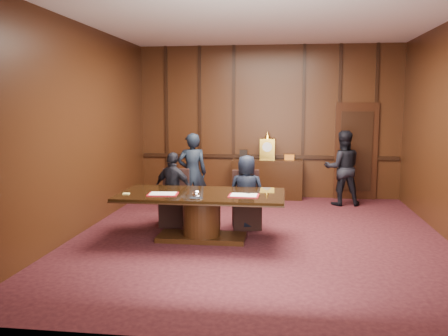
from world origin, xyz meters
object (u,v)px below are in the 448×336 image
(signatory_left, at_px, (173,189))
(witness_right, at_px, (342,168))
(signatory_right, at_px, (247,192))
(conference_table, at_px, (202,209))
(sideboard, at_px, (267,177))
(witness_left, at_px, (192,173))

(signatory_left, distance_m, witness_right, 3.88)
(signatory_right, relative_size, witness_right, 0.80)
(witness_right, bearing_deg, conference_table, 44.81)
(signatory_left, bearing_deg, sideboard, -100.06)
(signatory_left, bearing_deg, conference_table, 148.64)
(signatory_right, relative_size, witness_left, 0.81)
(signatory_left, bearing_deg, witness_right, -125.57)
(sideboard, bearing_deg, signatory_right, -95.25)
(signatory_right, xyz_separation_m, witness_left, (-1.17, 1.07, 0.15))
(signatory_right, bearing_deg, sideboard, -91.25)
(witness_left, bearing_deg, conference_table, 90.07)
(witness_right, bearing_deg, sideboard, -22.77)
(conference_table, bearing_deg, signatory_left, 129.09)
(signatory_right, bearing_deg, conference_table, 54.91)
(signatory_left, relative_size, signatory_right, 1.02)
(conference_table, relative_size, witness_right, 1.63)
(sideboard, distance_m, witness_left, 2.21)
(conference_table, relative_size, signatory_right, 2.03)
(sideboard, height_order, witness_left, witness_left)
(sideboard, bearing_deg, witness_left, -130.58)
(conference_table, distance_m, witness_left, 1.96)
(signatory_right, height_order, witness_right, witness_right)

